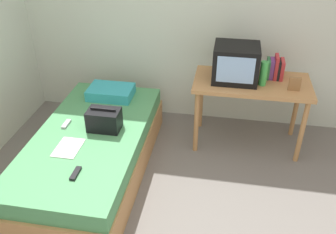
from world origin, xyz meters
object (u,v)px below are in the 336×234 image
(book_row, at_px, (275,68))
(tv, at_px, (236,63))
(remote_silver, at_px, (66,124))
(bed, at_px, (92,153))
(pillow, at_px, (111,92))
(picture_frame, at_px, (295,84))
(remote_dark, at_px, (76,173))
(handbag, at_px, (104,120))
(desk, at_px, (251,90))
(magazine, at_px, (68,148))
(water_bottle, at_px, (263,73))

(book_row, bearing_deg, tv, -164.02)
(tv, height_order, remote_silver, tv)
(remote_silver, bearing_deg, book_row, 22.08)
(bed, distance_m, book_row, 2.00)
(pillow, bearing_deg, picture_frame, -2.38)
(remote_silver, bearing_deg, remote_dark, -61.27)
(picture_frame, height_order, handbag, picture_frame)
(remote_silver, bearing_deg, bed, -19.32)
(pillow, height_order, handbag, handbag)
(pillow, relative_size, remote_silver, 3.29)
(bed, relative_size, desk, 1.72)
(remote_silver, bearing_deg, magazine, -64.20)
(picture_frame, relative_size, magazine, 0.47)
(picture_frame, distance_m, handbag, 1.83)
(bed, distance_m, tv, 1.65)
(handbag, distance_m, magazine, 0.42)
(bed, bearing_deg, tv, 30.80)
(book_row, relative_size, handbag, 0.79)
(pillow, distance_m, remote_silver, 0.67)
(picture_frame, xyz_separation_m, magazine, (-1.95, -0.88, -0.35))
(picture_frame, distance_m, remote_silver, 2.21)
(handbag, bearing_deg, book_row, 26.80)
(water_bottle, distance_m, handbag, 1.59)
(water_bottle, bearing_deg, desk, 146.20)
(pillow, xyz_separation_m, magazine, (-0.09, -0.96, -0.05))
(bed, height_order, tv, tv)
(desk, relative_size, book_row, 4.87)
(bed, bearing_deg, magazine, -110.64)
(book_row, bearing_deg, remote_silver, -157.92)
(handbag, bearing_deg, desk, 26.36)
(book_row, distance_m, picture_frame, 0.30)
(remote_dark, bearing_deg, bed, 100.07)
(desk, height_order, handbag, desk)
(magazine, bearing_deg, tv, 36.43)
(bed, relative_size, magazine, 6.90)
(pillow, relative_size, handbag, 1.58)
(remote_dark, xyz_separation_m, remote_silver, (-0.36, 0.66, 0.00))
(desk, distance_m, picture_frame, 0.44)
(desk, relative_size, handbag, 3.87)
(water_bottle, height_order, remote_dark, water_bottle)
(bed, height_order, pillow, pillow)
(desk, bearing_deg, remote_dark, -135.80)
(handbag, relative_size, magazine, 1.03)
(tv, bearing_deg, book_row, 15.98)
(water_bottle, relative_size, remote_silver, 1.69)
(book_row, xyz_separation_m, remote_silver, (-1.95, -0.79, -0.38))
(desk, relative_size, water_bottle, 4.76)
(bed, distance_m, remote_silver, 0.37)
(pillow, distance_m, handbag, 0.63)
(water_bottle, xyz_separation_m, remote_silver, (-1.82, -0.61, -0.40))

